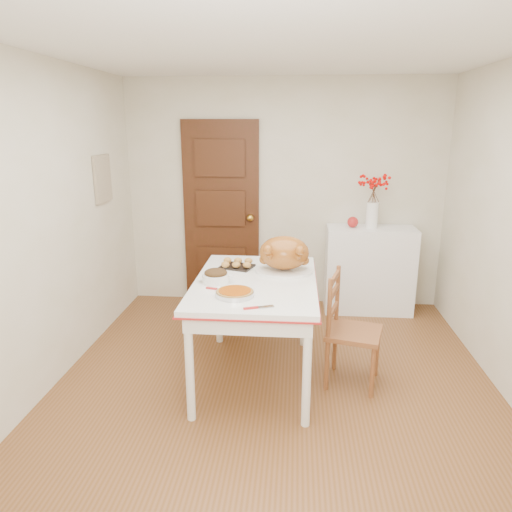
# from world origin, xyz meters

# --- Properties ---
(floor) EXTENTS (3.50, 4.00, 0.00)m
(floor) POSITION_xyz_m (0.00, 0.00, 0.00)
(floor) COLOR brown
(floor) RESTS_ON ground
(ceiling) EXTENTS (3.50, 4.00, 0.00)m
(ceiling) POSITION_xyz_m (0.00, 0.00, 2.50)
(ceiling) COLOR white
(ceiling) RESTS_ON ground
(wall_back) EXTENTS (3.50, 0.00, 2.50)m
(wall_back) POSITION_xyz_m (0.00, 2.00, 1.25)
(wall_back) COLOR beige
(wall_back) RESTS_ON ground
(wall_front) EXTENTS (3.50, 0.00, 2.50)m
(wall_front) POSITION_xyz_m (0.00, -2.00, 1.25)
(wall_front) COLOR beige
(wall_front) RESTS_ON ground
(wall_left) EXTENTS (0.00, 4.00, 2.50)m
(wall_left) POSITION_xyz_m (-1.75, 0.00, 1.25)
(wall_left) COLOR beige
(wall_left) RESTS_ON ground
(door_back) EXTENTS (0.85, 0.06, 2.06)m
(door_back) POSITION_xyz_m (-0.70, 1.97, 1.03)
(door_back) COLOR #3E1A0E
(door_back) RESTS_ON ground
(photo_board) EXTENTS (0.03, 0.35, 0.45)m
(photo_board) POSITION_xyz_m (-1.73, 1.20, 1.50)
(photo_board) COLOR beige
(photo_board) RESTS_ON ground
(sideboard) EXTENTS (0.94, 0.42, 0.94)m
(sideboard) POSITION_xyz_m (0.95, 1.78, 0.47)
(sideboard) COLOR white
(sideboard) RESTS_ON floor
(kitchen_table) EXTENTS (0.96, 1.40, 0.84)m
(kitchen_table) POSITION_xyz_m (-0.16, 0.23, 0.42)
(kitchen_table) COLOR white
(kitchen_table) RESTS_ON floor
(chair_oak) EXTENTS (0.49, 0.49, 0.91)m
(chair_oak) POSITION_xyz_m (0.62, 0.21, 0.46)
(chair_oak) COLOR brown
(chair_oak) RESTS_ON floor
(berry_vase) EXTENTS (0.29, 0.29, 0.57)m
(berry_vase) POSITION_xyz_m (0.95, 1.78, 1.22)
(berry_vase) COLOR white
(berry_vase) RESTS_ON sideboard
(apple) EXTENTS (0.12, 0.12, 0.12)m
(apple) POSITION_xyz_m (0.75, 1.78, 1.00)
(apple) COLOR #AB1D1B
(apple) RESTS_ON sideboard
(turkey_platter) EXTENTS (0.52, 0.45, 0.30)m
(turkey_platter) POSITION_xyz_m (0.05, 0.44, 0.99)
(turkey_platter) COLOR #A35721
(turkey_platter) RESTS_ON kitchen_table
(pumpkin_pie) EXTENTS (0.32, 0.32, 0.06)m
(pumpkin_pie) POSITION_xyz_m (-0.28, -0.14, 0.87)
(pumpkin_pie) COLOR #A14308
(pumpkin_pie) RESTS_ON kitchen_table
(stuffing_dish) EXTENTS (0.29, 0.24, 0.10)m
(stuffing_dish) POSITION_xyz_m (-0.46, 0.15, 0.89)
(stuffing_dish) COLOR #452D17
(stuffing_dish) RESTS_ON kitchen_table
(rolls_tray) EXTENTS (0.31, 0.27, 0.07)m
(rolls_tray) POSITION_xyz_m (-0.35, 0.54, 0.87)
(rolls_tray) COLOR #B37130
(rolls_tray) RESTS_ON kitchen_table
(pie_server) EXTENTS (0.22, 0.13, 0.01)m
(pie_server) POSITION_xyz_m (-0.09, -0.35, 0.84)
(pie_server) COLOR silver
(pie_server) RESTS_ON kitchen_table
(carving_knife) EXTENTS (0.25, 0.12, 0.01)m
(carving_knife) POSITION_xyz_m (-0.39, -0.03, 0.84)
(carving_knife) COLOR silver
(carving_knife) RESTS_ON kitchen_table
(drinking_glass) EXTENTS (0.08, 0.08, 0.11)m
(drinking_glass) POSITION_xyz_m (-0.08, 0.75, 0.89)
(drinking_glass) COLOR white
(drinking_glass) RESTS_ON kitchen_table
(shaker_pair) EXTENTS (0.10, 0.06, 0.09)m
(shaker_pair) POSITION_xyz_m (0.15, 0.74, 0.88)
(shaker_pair) COLOR white
(shaker_pair) RESTS_ON kitchen_table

